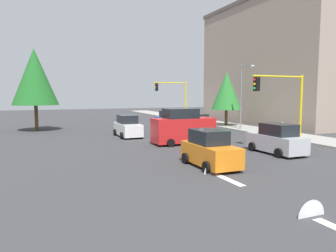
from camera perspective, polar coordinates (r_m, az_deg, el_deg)
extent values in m
plane|color=#353538|center=(26.85, 1.72, -2.54)|extent=(120.00, 120.00, 0.00)
cube|color=gray|center=(36.43, 13.63, -0.39)|extent=(80.00, 4.00, 0.15)
cube|color=silver|center=(14.83, 10.85, -9.48)|extent=(2.20, 0.36, 0.01)
cone|color=silver|center=(15.89, 8.24, -8.40)|extent=(0.01, 1.10, 1.10)
cone|color=silver|center=(11.40, 24.39, -14.63)|extent=(0.01, 1.10, 1.10)
cube|color=gray|center=(45.04, 18.68, 10.45)|extent=(22.37, 9.00, 15.58)
cube|color=brown|center=(46.43, 19.02, 20.37)|extent=(22.67, 9.30, 0.50)
cylinder|color=yellow|center=(25.94, 22.78, 2.60)|extent=(0.18, 0.18, 5.30)
cylinder|color=yellow|center=(24.39, 19.25, 8.43)|extent=(0.12, 4.50, 0.12)
cube|color=black|center=(23.16, 15.68, 7.26)|extent=(0.36, 0.32, 0.96)
sphere|color=red|center=(23.06, 15.34, 8.02)|extent=(0.18, 0.18, 0.18)
sphere|color=yellow|center=(23.05, 15.32, 7.28)|extent=(0.18, 0.18, 0.18)
sphere|color=green|center=(23.04, 15.30, 6.53)|extent=(0.18, 0.18, 0.18)
cylinder|color=yellow|center=(42.44, 3.20, 4.23)|extent=(0.18, 0.18, 5.50)
cylinder|color=yellow|center=(41.52, 0.39, 7.79)|extent=(0.12, 4.50, 0.12)
cube|color=black|center=(40.81, -2.07, 7.01)|extent=(0.36, 0.32, 0.96)
sphere|color=red|center=(40.75, -2.31, 7.43)|extent=(0.18, 0.18, 0.18)
sphere|color=yellow|center=(40.74, -2.31, 7.01)|extent=(0.18, 0.18, 0.18)
sphere|color=green|center=(40.74, -2.31, 6.59)|extent=(0.18, 0.18, 0.18)
cylinder|color=slate|center=(34.66, 13.00, 4.99)|extent=(0.14, 0.14, 7.00)
cylinder|color=slate|center=(34.05, 14.02, 10.52)|extent=(1.80, 0.10, 0.10)
ellipsoid|color=silver|center=(33.32, 14.95, 10.34)|extent=(0.56, 0.28, 0.20)
cylinder|color=brown|center=(36.29, -22.63, 1.52)|extent=(0.36, 0.36, 2.94)
cone|color=#1E6023|center=(36.26, -22.89, 8.16)|extent=(4.70, 4.70, 5.88)
cylinder|color=brown|center=(38.51, 10.43, 1.56)|extent=(0.36, 0.36, 2.24)
cone|color=#28752D|center=(38.42, 10.52, 6.27)|extent=(3.58, 3.58, 4.48)
cube|color=red|center=(24.74, 2.78, -0.71)|extent=(1.90, 4.80, 1.85)
cube|color=black|center=(24.52, 2.28, 2.29)|extent=(1.67, 2.50, 0.76)
cylinder|color=black|center=(26.39, 4.75, -2.05)|extent=(0.20, 0.60, 0.60)
cylinder|color=black|center=(24.63, 6.91, -2.63)|extent=(0.20, 0.60, 0.60)
cylinder|color=black|center=(25.18, -1.28, -2.41)|extent=(0.20, 0.60, 0.60)
cylinder|color=black|center=(23.33, 0.52, -3.06)|extent=(0.20, 0.60, 0.60)
cube|color=orange|center=(17.12, 7.62, -5.02)|extent=(3.85, 1.68, 1.05)
cube|color=black|center=(17.14, 7.34, -1.94)|extent=(2.00, 1.48, 0.76)
cylinder|color=black|center=(16.69, 12.37, -6.75)|extent=(0.60, 0.20, 0.60)
cylinder|color=black|center=(15.75, 6.94, -7.41)|extent=(0.60, 0.20, 0.60)
cylinder|color=black|center=(18.66, 8.16, -5.35)|extent=(0.60, 0.20, 0.60)
cylinder|color=black|center=(17.82, 3.14, -5.83)|extent=(0.60, 0.20, 0.60)
cube|color=white|center=(29.09, -7.24, -0.57)|extent=(4.16, 1.68, 1.05)
cube|color=black|center=(29.20, -7.37, 1.23)|extent=(2.16, 1.48, 0.76)
cylinder|color=black|center=(28.16, -4.77, -1.56)|extent=(0.60, 0.20, 0.60)
cylinder|color=black|center=(27.67, -8.32, -1.73)|extent=(0.60, 0.20, 0.60)
cylinder|color=black|center=(30.61, -6.25, -0.98)|extent=(0.60, 0.20, 0.60)
cylinder|color=black|center=(30.16, -9.53, -1.13)|extent=(0.60, 0.20, 0.60)
cube|color=#1E7238|center=(31.18, 5.09, -0.13)|extent=(3.92, 1.65, 1.05)
cube|color=black|center=(30.93, 5.28, 1.51)|extent=(2.04, 1.45, 0.76)
cylinder|color=black|center=(31.91, 2.67, -0.68)|extent=(0.60, 0.20, 0.60)
cylinder|color=black|center=(32.70, 5.47, -0.54)|extent=(0.60, 0.20, 0.60)
cylinder|color=black|center=(29.75, 4.66, -1.16)|extent=(0.60, 0.20, 0.60)
cylinder|color=black|center=(30.59, 7.61, -1.00)|extent=(0.60, 0.20, 0.60)
cube|color=blue|center=(36.62, -0.01, 0.77)|extent=(4.19, 1.74, 1.05)
cube|color=black|center=(36.36, 0.11, 2.17)|extent=(2.18, 1.53, 0.76)
cylinder|color=black|center=(37.52, -2.09, 0.29)|extent=(0.60, 0.20, 0.60)
cylinder|color=black|center=(38.21, 0.53, 0.39)|extent=(0.60, 0.20, 0.60)
cylinder|color=black|center=(35.11, -0.60, -0.08)|extent=(0.60, 0.20, 0.60)
cylinder|color=black|center=(35.84, 2.16, 0.03)|extent=(0.60, 0.20, 0.60)
cube|color=#B2B5BA|center=(21.96, 18.84, -2.90)|extent=(4.13, 1.69, 1.05)
cube|color=black|center=(21.69, 19.28, -0.60)|extent=(2.15, 1.49, 0.76)
cylinder|color=black|center=(22.42, 14.90, -3.61)|extent=(0.60, 0.20, 0.60)
cylinder|color=black|center=(23.56, 18.41, -3.27)|extent=(0.60, 0.20, 0.60)
cylinder|color=black|center=(20.48, 19.27, -4.62)|extent=(0.60, 0.20, 0.60)
cylinder|color=black|center=(21.72, 22.85, -4.18)|extent=(0.60, 0.20, 0.60)
cylinder|color=#262638|center=(26.30, 19.98, -2.13)|extent=(0.16, 0.16, 0.85)
cylinder|color=#262638|center=(26.44, 19.69, -2.08)|extent=(0.16, 0.16, 0.85)
cube|color=green|center=(26.28, 19.89, -0.54)|extent=(0.40, 0.24, 0.60)
sphere|color=tan|center=(26.24, 19.92, 0.42)|extent=(0.22, 0.22, 0.22)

